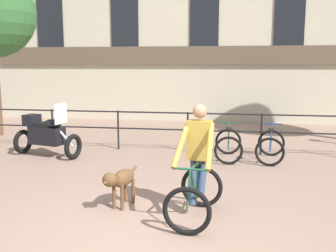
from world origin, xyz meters
name	(u,v)px	position (x,y,z in m)	size (l,w,h in m)	color
ground_plane	(144,237)	(0.00, 0.00, 0.00)	(60.00, 60.00, 0.00)	#8E7060
canal_railing	(188,125)	(0.00, 5.20, 0.71)	(15.05, 0.05, 1.05)	black
cyclist_with_bike	(197,168)	(0.63, 0.83, 0.76)	(0.80, 1.23, 1.70)	black
dog	(120,180)	(-0.60, 0.99, 0.46)	(0.41, 0.96, 0.66)	brown
parked_motorcycle	(46,134)	(-3.40, 4.12, 0.56)	(1.78, 1.01, 1.35)	black
parked_bicycle_near_lamp	(228,145)	(1.06, 4.54, 0.36)	(0.68, 1.12, 0.86)	black
parked_bicycle_mid_left	(271,146)	(2.05, 4.54, 0.36)	(0.79, 1.18, 0.86)	black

